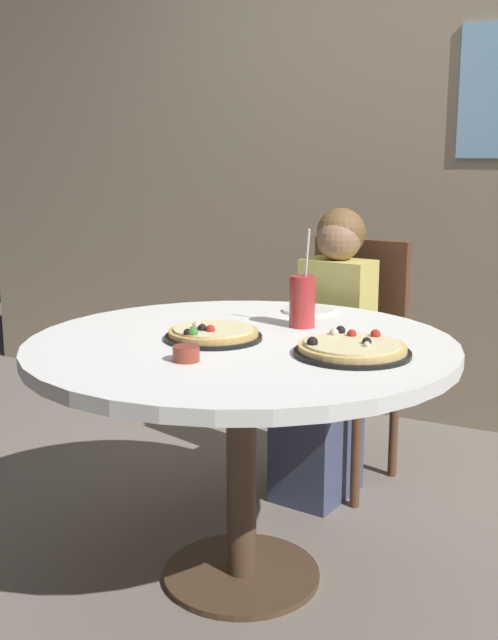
# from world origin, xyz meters

# --- Properties ---
(ground_plane) EXTENTS (8.00, 8.00, 0.00)m
(ground_plane) POSITION_xyz_m (0.00, 0.00, 0.00)
(ground_plane) COLOR slate
(wall_with_window) EXTENTS (5.20, 0.14, 2.90)m
(wall_with_window) POSITION_xyz_m (0.00, 1.72, 1.45)
(wall_with_window) COLOR gray
(wall_with_window) RESTS_ON ground_plane
(dining_table) EXTENTS (1.24, 1.24, 0.75)m
(dining_table) POSITION_xyz_m (0.00, 0.00, 0.66)
(dining_table) COLOR white
(dining_table) RESTS_ON ground_plane
(chair_wooden) EXTENTS (0.45, 0.45, 0.95)m
(chair_wooden) POSITION_xyz_m (0.01, 0.90, 0.53)
(chair_wooden) COLOR brown
(chair_wooden) RESTS_ON ground_plane
(diner_child) EXTENTS (0.30, 0.42, 1.08)m
(diner_child) POSITION_xyz_m (-0.01, 0.72, 0.48)
(diner_child) COLOR #3F4766
(diner_child) RESTS_ON ground_plane
(pizza_veggie) EXTENTS (0.28, 0.28, 0.05)m
(pizza_veggie) POSITION_xyz_m (-0.08, -0.03, 0.77)
(pizza_veggie) COLOR black
(pizza_veggie) RESTS_ON dining_table
(pizza_cheese) EXTENTS (0.31, 0.31, 0.05)m
(pizza_cheese) POSITION_xyz_m (0.34, -0.01, 0.77)
(pizza_cheese) COLOR black
(pizza_cheese) RESTS_ON dining_table
(soda_cup) EXTENTS (0.08, 0.08, 0.31)m
(soda_cup) POSITION_xyz_m (0.09, 0.24, 0.83)
(soda_cup) COLOR #B73333
(soda_cup) RESTS_ON dining_table
(sauce_bowl) EXTENTS (0.07, 0.07, 0.04)m
(sauce_bowl) POSITION_xyz_m (-0.02, -0.27, 0.77)
(sauce_bowl) COLOR brown
(sauce_bowl) RESTS_ON dining_table
(plate_small) EXTENTS (0.18, 0.18, 0.01)m
(plate_small) POSITION_xyz_m (0.01, 0.47, 0.76)
(plate_small) COLOR white
(plate_small) RESTS_ON dining_table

